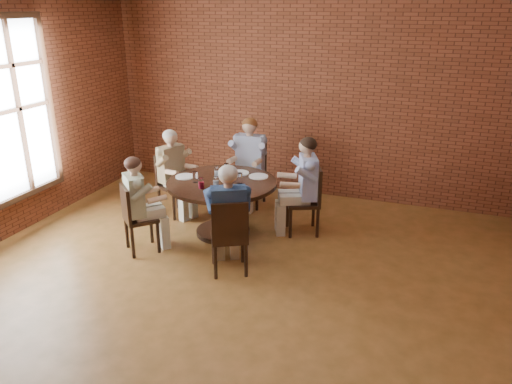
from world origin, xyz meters
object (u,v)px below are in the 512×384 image
(chair_e, at_px, (230,234))
(smartphone, at_px, (243,195))
(diner_b, at_px, (249,163))
(chair_c, at_px, (171,181))
(chair_d, at_px, (135,216))
(chair_b, at_px, (251,171))
(diner_e, at_px, (229,219))
(chair_a, at_px, (309,197))
(diner_a, at_px, (303,186))
(diner_c, at_px, (174,173))
(diner_d, at_px, (140,205))
(dining_table, at_px, (222,197))

(chair_e, xyz_separation_m, smartphone, (-0.07, 0.58, 0.26))
(diner_b, xyz_separation_m, chair_c, (-0.95, -0.69, -0.18))
(chair_d, xyz_separation_m, chair_e, (1.31, -0.11, 0.02))
(chair_b, height_order, diner_e, diner_e)
(chair_a, xyz_separation_m, diner_e, (-0.59, -1.34, 0.14))
(diner_a, bearing_deg, chair_b, -149.57)
(smartphone, bearing_deg, chair_e, -76.32)
(chair_b, bearing_deg, diner_c, -139.56)
(diner_b, relative_size, smartphone, 9.65)
(diner_d, bearing_deg, chair_c, -35.22)
(diner_c, bearing_deg, chair_a, -65.60)
(diner_d, bearing_deg, diner_c, -38.26)
(chair_a, relative_size, chair_b, 0.98)
(diner_c, bearing_deg, diner_d, -149.29)
(chair_a, distance_m, chair_b, 1.33)
(diner_b, distance_m, diner_e, 2.06)
(chair_b, distance_m, diner_e, 2.15)
(diner_c, height_order, diner_e, diner_e)
(dining_table, height_order, diner_c, diner_c)
(dining_table, distance_m, chair_e, 1.09)
(chair_a, bearing_deg, chair_d, -78.12)
(chair_a, bearing_deg, smartphone, -60.19)
(diner_b, bearing_deg, chair_b, 90.00)
(diner_a, bearing_deg, dining_table, -90.00)
(diner_a, bearing_deg, diner_c, -111.76)
(dining_table, distance_m, diner_d, 1.10)
(diner_a, height_order, diner_b, diner_b)
(smartphone, bearing_deg, chair_d, -152.49)
(chair_e, bearing_deg, diner_c, -71.08)
(diner_a, xyz_separation_m, chair_d, (-1.79, -1.27, -0.18))
(chair_a, xyz_separation_m, chair_e, (-0.55, -1.41, -0.01))
(dining_table, bearing_deg, chair_c, 157.74)
(diner_b, bearing_deg, diner_c, -142.91)
(chair_d, relative_size, smartphone, 6.30)
(chair_d, xyz_separation_m, diner_d, (0.05, 0.05, 0.13))
(chair_d, distance_m, smartphone, 1.35)
(dining_table, bearing_deg, diner_a, 23.01)
(diner_b, distance_m, chair_d, 2.10)
(chair_e, distance_m, diner_e, 0.17)
(chair_a, relative_size, smartphone, 6.66)
(diner_d, bearing_deg, diner_a, -101.75)
(chair_b, distance_m, chair_d, 2.17)
(chair_c, bearing_deg, diner_a, -67.36)
(diner_b, height_order, chair_d, diner_b)
(diner_e, distance_m, smartphone, 0.53)
(chair_b, bearing_deg, diner_b, -90.00)
(diner_c, relative_size, diner_d, 1.03)
(chair_b, bearing_deg, chair_e, -77.60)
(diner_b, xyz_separation_m, chair_e, (0.56, -2.06, -0.18))
(diner_a, relative_size, diner_c, 1.05)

